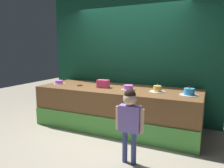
% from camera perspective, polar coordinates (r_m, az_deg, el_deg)
% --- Properties ---
extents(ground_plane, '(12.00, 12.00, 0.00)m').
position_cam_1_polar(ground_plane, '(3.97, -2.07, -14.01)').
color(ground_plane, '#ADA38E').
extents(stage_platform, '(3.22, 1.17, 0.81)m').
position_cam_1_polar(stage_platform, '(4.32, 1.38, -6.37)').
color(stage_platform, brown).
rests_on(stage_platform, ground_plane).
extents(curtain_backdrop, '(3.96, 0.08, 3.17)m').
position_cam_1_polar(curtain_backdrop, '(4.78, 4.76, 9.45)').
color(curtain_backdrop, '#144C38').
rests_on(curtain_backdrop, ground_plane).
extents(child_figure, '(0.41, 0.19, 1.05)m').
position_cam_1_polar(child_figure, '(2.91, 4.79, -8.64)').
color(child_figure, '#3F4C8C').
rests_on(child_figure, ground_plane).
extents(pink_box, '(0.24, 0.17, 0.16)m').
position_cam_1_polar(pink_box, '(4.26, -2.40, 0.08)').
color(pink_box, '#F74584').
rests_on(pink_box, stage_platform).
extents(donut, '(0.12, 0.12, 0.03)m').
position_cam_1_polar(donut, '(4.52, -8.73, -0.28)').
color(donut, brown).
rests_on(donut, stage_platform).
extents(cake_far_left, '(0.27, 0.27, 0.08)m').
position_cam_1_polar(cake_far_left, '(4.85, -14.07, 0.43)').
color(cake_far_left, white).
rests_on(cake_far_left, stage_platform).
extents(cake_center_left, '(0.27, 0.27, 0.12)m').
position_cam_1_polar(cake_center_left, '(4.03, 4.42, -1.00)').
color(cake_center_left, silver).
rests_on(cake_center_left, stage_platform).
extents(cake_center_right, '(0.29, 0.29, 0.16)m').
position_cam_1_polar(cake_center_right, '(3.91, 12.14, -1.43)').
color(cake_center_right, white).
rests_on(cake_center_right, stage_platform).
extents(cake_far_right, '(0.32, 0.32, 0.15)m').
position_cam_1_polar(cake_far_right, '(3.78, 20.07, -2.11)').
color(cake_far_right, silver).
rests_on(cake_far_right, stage_platform).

